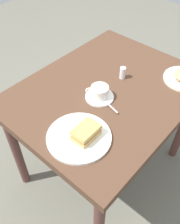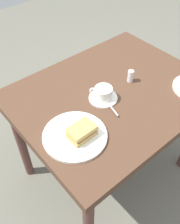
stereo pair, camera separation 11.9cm
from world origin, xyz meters
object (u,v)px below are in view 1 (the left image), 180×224
sandwich_front (86,132)px  spoon (109,105)px  dining_table (106,102)px  salt_shaker (123,73)px  sandwich_plate (79,137)px  coffee_cup (99,92)px  coffee_saucer (99,97)px

sandwich_front → spoon: size_ratio=1.24×
dining_table → salt_shaker: bearing=178.9°
sandwich_plate → coffee_cup: 0.28m
dining_table → coffee_saucer: coffee_saucer is taller
dining_table → sandwich_front: bearing=23.5°
dining_table → sandwich_plate: size_ratio=3.57×
sandwich_plate → dining_table: bearing=-161.3°
salt_shaker → sandwich_front: bearing=16.8°
sandwich_front → coffee_saucer: 0.28m
coffee_cup → salt_shaker: (-0.21, -0.01, -0.01)m
sandwich_front → dining_table: bearing=-156.5°
coffee_saucer → sandwich_front: bearing=27.7°
sandwich_plate → salt_shaker: bearing=-166.6°
coffee_saucer → salt_shaker: bearing=-177.4°
coffee_saucer → coffee_cup: bearing=-54.5°
spoon → coffee_cup: bearing=-102.8°
sandwich_front → spoon: sandwich_front is taller
coffee_saucer → coffee_cup: coffee_cup is taller
dining_table → sandwich_front: size_ratio=8.48×
sandwich_front → salt_shaker: (-0.45, -0.14, -0.01)m
sandwich_front → coffee_saucer: size_ratio=0.82×
coffee_cup → spoon: 0.09m
dining_table → sandwich_plate: sandwich_plate is taller
coffee_saucer → salt_shaker: (-0.21, -0.01, 0.03)m
sandwich_front → spoon: 0.23m
sandwich_plate → coffee_cup: (-0.26, -0.10, 0.04)m
salt_shaker → spoon: bearing=21.0°
sandwich_plate → coffee_cup: bearing=-158.2°
coffee_cup → salt_shaker: coffee_cup is taller
dining_table → salt_shaker: 0.18m
dining_table → spoon: bearing=42.8°
sandwich_plate → sandwich_front: size_ratio=2.38×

